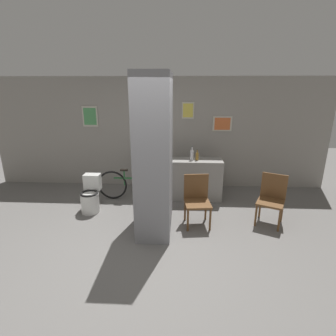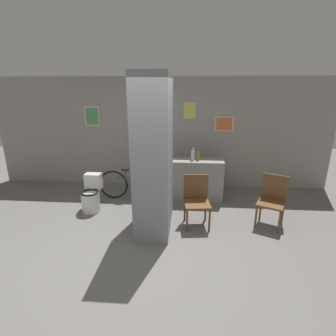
# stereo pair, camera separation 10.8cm
# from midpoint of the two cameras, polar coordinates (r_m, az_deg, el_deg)

# --- Properties ---
(ground_plane) EXTENTS (14.00, 14.00, 0.00)m
(ground_plane) POSITION_cam_midpoint_polar(r_m,az_deg,el_deg) (4.33, -5.90, -16.17)
(ground_plane) COLOR slate
(wall_back) EXTENTS (8.00, 0.09, 2.60)m
(wall_back) POSITION_cam_midpoint_polar(r_m,az_deg,el_deg) (6.31, -2.67, 7.54)
(wall_back) COLOR gray
(wall_back) RESTS_ON ground_plane
(pillar_center) EXTENTS (0.58, 1.23, 2.60)m
(pillar_center) POSITION_cam_midpoint_polar(r_m,az_deg,el_deg) (4.34, -3.64, 2.87)
(pillar_center) COLOR gray
(pillar_center) RESTS_ON ground_plane
(counter_shelf) EXTENTS (1.36, 0.44, 0.88)m
(counter_shelf) POSITION_cam_midpoint_polar(r_m,az_deg,el_deg) (5.73, 4.27, -2.47)
(counter_shelf) COLOR gray
(counter_shelf) RESTS_ON ground_plane
(toilet) EXTENTS (0.36, 0.52, 0.71)m
(toilet) POSITION_cam_midpoint_polar(r_m,az_deg,el_deg) (5.43, -17.03, -5.92)
(toilet) COLOR silver
(toilet) RESTS_ON ground_plane
(chair_near_pillar) EXTENTS (0.49, 0.49, 0.89)m
(chair_near_pillar) POSITION_cam_midpoint_polar(r_m,az_deg,el_deg) (4.69, 5.65, -6.53)
(chair_near_pillar) COLOR brown
(chair_near_pillar) RESTS_ON ground_plane
(chair_by_doorway) EXTENTS (0.59, 0.59, 0.89)m
(chair_by_doorway) POSITION_cam_midpoint_polar(r_m,az_deg,el_deg) (5.04, 21.07, -5.97)
(chair_by_doorway) COLOR brown
(chair_by_doorway) RESTS_ON ground_plane
(bicycle) EXTENTS (1.73, 0.42, 0.69)m
(bicycle) POSITION_cam_midpoint_polar(r_m,az_deg,el_deg) (5.73, -7.25, -3.66)
(bicycle) COLOR black
(bicycle) RESTS_ON ground_plane
(bottle_tall) EXTENTS (0.07, 0.07, 0.31)m
(bottle_tall) POSITION_cam_midpoint_polar(r_m,az_deg,el_deg) (5.55, 4.67, 2.88)
(bottle_tall) COLOR silver
(bottle_tall) RESTS_ON counter_shelf
(bottle_short) EXTENTS (0.07, 0.07, 0.24)m
(bottle_short) POSITION_cam_midpoint_polar(r_m,az_deg,el_deg) (5.56, 5.78, 2.60)
(bottle_short) COLOR olive
(bottle_short) RESTS_ON counter_shelf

